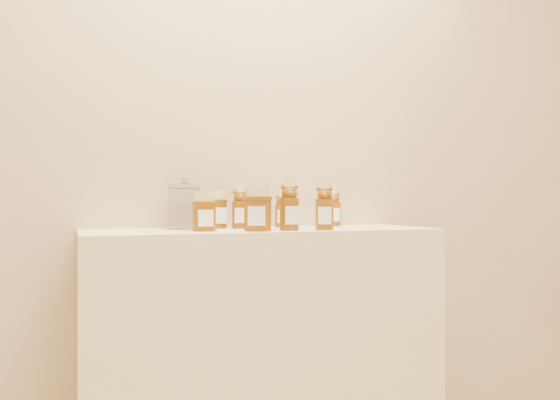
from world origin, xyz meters
name	(u,v)px	position (x,y,z in m)	size (l,w,h in m)	color
wall_back	(246,108)	(0.00, 1.75, 1.35)	(3.50, 0.02, 2.70)	tan
display_table	(264,360)	(0.00, 1.55, 0.45)	(1.20, 0.40, 0.90)	beige
bear_bottle_back_left	(240,203)	(-0.06, 1.63, 0.99)	(0.06, 0.06, 0.18)	#5E3007
bear_bottle_back_mid	(282,206)	(0.11, 1.65, 0.98)	(0.05, 0.05, 0.16)	#5E3007
bear_bottle_back_right	(333,203)	(0.33, 1.68, 0.99)	(0.06, 0.06, 0.17)	#5E3007
bear_bottle_front_left	(289,200)	(0.05, 1.43, 1.00)	(0.07, 0.07, 0.20)	#5E3007
bear_bottle_front_right	(324,201)	(0.17, 1.42, 1.00)	(0.07, 0.07, 0.19)	#5E3007
honey_jar_left	(204,211)	(-0.22, 1.49, 0.96)	(0.08, 0.08, 0.13)	#5E3007
honey_jar_back	(215,209)	(-0.14, 1.67, 0.97)	(0.09, 0.09, 0.13)	#5E3007
honey_jar_front	(258,208)	(-0.06, 1.44, 0.97)	(0.09, 0.09, 0.15)	#5E3007
glass_canister	(184,204)	(-0.25, 1.65, 0.99)	(0.11, 0.11, 0.17)	white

